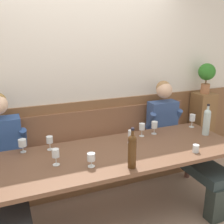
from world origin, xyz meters
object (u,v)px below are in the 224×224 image
object	(u,v)px
wine_glass_near_bucket	(142,127)
potted_plant	(207,74)
wine_glass_center_rear	(22,144)
wall_bench	(92,163)
wine_bottle_amber_mid	(132,150)
person_left_seat	(4,167)
wine_glass_mid_left	(50,140)
water_tumbler_center	(196,148)
wine_glass_mid_right	(192,118)
wine_glass_center_front	(56,154)
dining_table	(115,159)
wine_glass_by_bottle	(154,125)
wine_glass_right_end	(91,157)
wine_bottle_clear_water	(207,121)
wine_glass_left_end	(131,134)
person_right_seat	(179,138)

from	to	relation	value
wine_glass_near_bucket	potted_plant	distance (m)	1.47
wine_glass_center_rear	wine_glass_near_bucket	world-z (taller)	wine_glass_near_bucket
wall_bench	potted_plant	world-z (taller)	potted_plant
wine_bottle_amber_mid	wine_glass_center_rear	world-z (taller)	wine_bottle_amber_mid
wine_glass_near_bucket	person_left_seat	bearing A→B (deg)	177.19
wine_glass_mid_left	water_tumbler_center	xyz separation A→B (m)	(1.33, -0.61, -0.06)
wine_glass_center_rear	wine_glass_mid_right	distance (m)	2.03
wine_glass_center_front	wine_bottle_amber_mid	bearing A→B (deg)	-26.17
person_left_seat	wine_glass_mid_left	world-z (taller)	person_left_seat
dining_table	wine_glass_near_bucket	size ratio (longest dim) A/B	17.05
wine_glass_center_rear	potted_plant	size ratio (longest dim) A/B	0.31
person_left_seat	wine_bottle_amber_mid	world-z (taller)	person_left_seat
wine_glass_by_bottle	water_tumbler_center	world-z (taller)	wine_glass_by_bottle
wine_glass_right_end	wine_glass_by_bottle	distance (m)	1.05
person_left_seat	wine_glass_right_end	distance (m)	0.93
wine_glass_right_end	wine_bottle_amber_mid	bearing A→B (deg)	-24.73
wine_bottle_amber_mid	wall_bench	bearing A→B (deg)	91.11
wine_glass_near_bucket	potted_plant	world-z (taller)	potted_plant
wall_bench	wine_glass_center_rear	distance (m)	1.09
wine_bottle_clear_water	wine_bottle_amber_mid	size ratio (longest dim) A/B	0.99
wall_bench	wine_bottle_amber_mid	xyz separation A→B (m)	(0.02, -1.08, 0.64)
wall_bench	wine_glass_mid_right	distance (m)	1.39
wine_glass_near_bucket	wine_glass_mid_left	distance (m)	1.04
wine_glass_center_rear	water_tumbler_center	xyz separation A→B (m)	(1.59, -0.66, -0.05)
wine_glass_by_bottle	potted_plant	world-z (taller)	potted_plant
wine_glass_center_rear	wine_glass_mid_left	bearing A→B (deg)	-9.91
wine_bottle_clear_water	wine_glass_by_bottle	xyz separation A→B (m)	(-0.54, 0.25, -0.06)
water_tumbler_center	potted_plant	world-z (taller)	potted_plant
wine_bottle_amber_mid	wine_glass_center_front	world-z (taller)	wine_bottle_amber_mid
wine_glass_center_front	wine_glass_by_bottle	world-z (taller)	wine_glass_center_front
wine_glass_mid_right	wine_bottle_clear_water	bearing A→B (deg)	-93.78
wine_glass_mid_right	wine_glass_right_end	world-z (taller)	wine_glass_mid_right
wall_bench	wine_glass_near_bucket	size ratio (longest dim) A/B	19.01
wine_glass_near_bucket	wine_glass_right_end	world-z (taller)	wine_glass_near_bucket
wall_bench	water_tumbler_center	size ratio (longest dim) A/B	37.75
wine_bottle_amber_mid	potted_plant	world-z (taller)	potted_plant
water_tumbler_center	potted_plant	xyz separation A→B (m)	(1.01, 1.08, 0.53)
dining_table	wine_glass_left_end	size ratio (longest dim) A/B	18.27
wine_glass_near_bucket	wine_glass_mid_left	bearing A→B (deg)	178.29
wine_glass_center_rear	water_tumbler_center	bearing A→B (deg)	-22.47
wine_bottle_clear_water	water_tumbler_center	world-z (taller)	wine_bottle_clear_water
wine_glass_center_rear	wine_bottle_amber_mid	bearing A→B (deg)	-38.85
wine_bottle_clear_water	wine_glass_center_front	bearing A→B (deg)	-177.44
person_right_seat	wine_glass_center_front	xyz separation A→B (m)	(-1.61, -0.37, 0.24)
dining_table	wine_glass_center_front	distance (m)	0.62
wine_bottle_clear_water	wine_glass_mid_left	bearing A→B (deg)	171.19
wine_glass_near_bucket	wine_glass_mid_right	distance (m)	0.73
wine_bottle_clear_water	wine_glass_mid_left	xyz separation A→B (m)	(-1.75, 0.27, -0.06)
dining_table	wall_bench	bearing A→B (deg)	90.00
wine_glass_mid_right	dining_table	bearing A→B (deg)	-165.32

